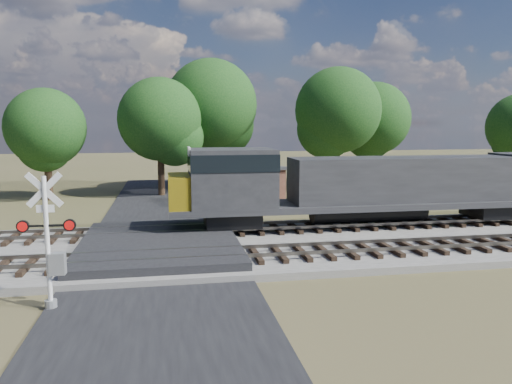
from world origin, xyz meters
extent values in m
plane|color=#464726|center=(0.00, 0.00, 0.00)|extent=(160.00, 160.00, 0.00)
cube|color=gray|center=(10.00, 0.50, 0.15)|extent=(140.00, 10.00, 0.30)
cube|color=black|center=(0.00, 0.00, 0.04)|extent=(7.00, 60.00, 0.08)
cube|color=#262628|center=(0.00, 0.50, 0.32)|extent=(7.00, 9.00, 0.62)
cube|color=black|center=(2.00, -2.00, 0.39)|extent=(44.00, 2.60, 0.18)
cube|color=#59544C|center=(10.00, -2.72, 0.55)|extent=(140.00, 0.08, 0.15)
cube|color=#59544C|center=(10.00, -1.28, 0.55)|extent=(140.00, 0.08, 0.15)
cube|color=black|center=(2.00, 3.00, 0.39)|extent=(44.00, 2.60, 0.18)
cube|color=#59544C|center=(10.00, 2.28, 0.55)|extent=(140.00, 0.08, 0.15)
cube|color=#59544C|center=(10.00, 3.72, 0.55)|extent=(140.00, 0.08, 0.15)
cylinder|color=silver|center=(-3.33, -5.99, 2.13)|extent=(0.15, 0.15, 4.26)
cylinder|color=gray|center=(-3.33, -5.99, 0.16)|extent=(0.38, 0.38, 0.32)
cube|color=silver|center=(-3.33, -5.99, 3.84)|extent=(1.12, 0.09, 1.12)
cube|color=silver|center=(-3.33, -5.99, 3.84)|extent=(1.12, 0.09, 1.12)
cube|color=silver|center=(-3.33, -5.99, 3.25)|extent=(0.53, 0.05, 0.23)
cube|color=black|center=(-3.33, -5.99, 2.72)|extent=(1.71, 0.14, 0.06)
cylinder|color=red|center=(-4.02, -5.96, 2.72)|extent=(0.39, 0.12, 0.38)
cylinder|color=red|center=(-2.63, -6.01, 2.72)|extent=(0.39, 0.12, 0.38)
cube|color=gray|center=(-3.06, -6.00, 1.49)|extent=(0.49, 0.34, 0.69)
cylinder|color=silver|center=(4.05, 7.03, 2.13)|extent=(0.15, 0.15, 4.26)
cylinder|color=gray|center=(4.05, 7.03, 0.16)|extent=(0.38, 0.38, 0.32)
cube|color=silver|center=(4.05, 7.03, 3.84)|extent=(1.11, 0.20, 1.12)
cube|color=silver|center=(4.05, 7.03, 3.84)|extent=(1.11, 0.20, 1.12)
cube|color=silver|center=(4.05, 7.03, 3.25)|extent=(0.53, 0.11, 0.23)
cube|color=black|center=(4.05, 7.03, 2.72)|extent=(1.70, 0.30, 0.06)
cylinder|color=red|center=(4.73, 6.93, 2.72)|extent=(0.39, 0.16, 0.38)
cylinder|color=red|center=(3.36, 7.13, 2.72)|extent=(0.39, 0.16, 0.38)
cube|color=gray|center=(3.79, 7.07, 1.49)|extent=(0.52, 0.38, 0.69)
cube|color=#47271E|center=(6.37, 13.19, 1.31)|extent=(4.55, 4.55, 2.62)
cube|color=#2B2B2D|center=(6.37, 13.19, 2.72)|extent=(5.01, 5.01, 0.19)
cylinder|color=black|center=(-8.51, 18.06, 2.12)|extent=(0.56, 0.56, 4.25)
sphere|color=#113612|center=(-8.51, 18.06, 5.52)|extent=(5.95, 5.95, 5.95)
cylinder|color=black|center=(-0.03, 18.74, 2.37)|extent=(0.56, 0.56, 4.74)
sphere|color=#113612|center=(-0.03, 18.74, 6.17)|extent=(6.64, 6.64, 6.64)
cylinder|color=black|center=(4.34, 21.89, 2.85)|extent=(0.56, 0.56, 5.71)
sphere|color=#113612|center=(4.34, 21.89, 7.42)|extent=(7.99, 7.99, 7.99)
cylinder|color=black|center=(15.28, 20.07, 2.68)|extent=(0.56, 0.56, 5.36)
sphere|color=#113612|center=(15.28, 20.07, 6.97)|extent=(7.51, 7.51, 7.51)
cylinder|color=black|center=(19.57, 22.27, 2.42)|extent=(0.56, 0.56, 4.84)
sphere|color=#113612|center=(19.57, 22.27, 6.29)|extent=(6.77, 6.77, 6.77)
camera|label=1|loc=(0.38, -22.05, 5.87)|focal=35.00mm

